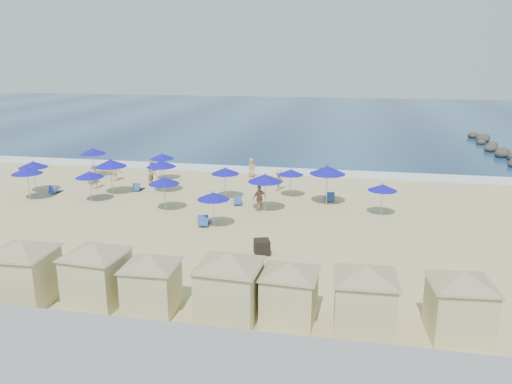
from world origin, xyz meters
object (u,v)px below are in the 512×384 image
cabana_5 (365,289)px  beachgoer_3 (279,180)px  umbrella_0 (33,164)px  umbrella_13 (164,181)px  umbrella_7 (225,171)px  umbrella_10 (328,170)px  trash_bin (262,247)px  umbrella_1 (27,171)px  cabana_6 (461,295)px  umbrella_4 (162,156)px  cabana_1 (96,265)px  umbrella_5 (161,164)px  beachgoer_2 (260,198)px  cabana_0 (23,263)px  rock_jetty (506,155)px  umbrella_12 (110,163)px  umbrella_11 (383,187)px  cabana_3 (229,277)px  beachgoer_4 (252,168)px  cabana_4 (290,284)px  beachgoer_0 (94,177)px  cabana_2 (151,275)px  umbrella_3 (89,174)px  umbrella_8 (265,178)px  beachgoer_5 (115,171)px  beachgoer_1 (153,172)px  umbrella_2 (93,151)px  umbrella_6 (213,196)px  umbrella_9 (291,172)px

cabana_5 → beachgoer_3: cabana_5 is taller
umbrella_0 → umbrella_13: bearing=-12.4°
umbrella_7 → umbrella_10: bearing=-1.7°
cabana_5 → umbrella_7: 18.21m
trash_bin → umbrella_1: bearing=139.7°
cabana_6 → umbrella_4: 27.14m
trash_bin → cabana_1: (-5.52, -6.22, 1.25)m
umbrella_5 → beachgoer_2: bearing=-21.1°
cabana_0 → umbrella_0: bearing=123.2°
umbrella_0 → umbrella_10: 20.87m
trash_bin → beachgoer_2: 7.22m
rock_jetty → umbrella_12: size_ratio=10.08×
umbrella_5 → umbrella_13: size_ratio=1.08×
umbrella_7 → umbrella_11: (10.41, -1.85, -0.17)m
cabana_3 → umbrella_0: 23.40m
trash_bin → umbrella_7: 10.45m
beachgoer_4 → umbrella_7: bearing=-159.3°
umbrella_5 → beachgoer_2: umbrella_5 is taller
cabana_4 → beachgoer_0: size_ratio=2.23×
beachgoer_0 → cabana_2: bearing=-119.8°
umbrella_10 → cabana_2: bearing=-110.3°
cabana_1 → umbrella_3: cabana_1 is taller
cabana_3 → umbrella_11: (6.15, 14.00, 0.11)m
umbrella_0 → umbrella_3: umbrella_0 is taller
rock_jetty → umbrella_8: umbrella_8 is taller
umbrella_3 → umbrella_7: umbrella_7 is taller
trash_bin → cabana_3: size_ratio=0.16×
umbrella_11 → beachgoer_2: bearing=-176.3°
umbrella_0 → beachgoer_4: bearing=28.0°
beachgoer_3 → cabana_0: bearing=-171.5°
umbrella_7 → beachgoer_3: 4.50m
cabana_3 → umbrella_3: 18.63m
umbrella_13 → beachgoer_5: umbrella_13 is taller
beachgoer_2 → cabana_4: bearing=64.6°
rock_jetty → umbrella_3: size_ratio=12.14×
cabana_2 → beachgoer_1: cabana_2 is taller
cabana_5 → umbrella_11: bearing=84.9°
cabana_3 → beachgoer_4: 22.74m
cabana_1 → umbrella_2: cabana_1 is taller
umbrella_4 → umbrella_7: (6.24, -4.24, 0.04)m
umbrella_6 → beachgoer_3: umbrella_6 is taller
cabana_4 → umbrella_6: bearing=120.3°
umbrella_6 → beachgoer_1: 11.58m
beachgoer_0 → beachgoer_4: beachgoer_0 is taller
rock_jetty → umbrella_6: (-22.17, -24.40, 1.51)m
umbrella_2 → umbrella_9: 16.80m
umbrella_10 → beachgoer_4: bearing=133.6°
cabana_0 → umbrella_12: size_ratio=1.76×
cabana_1 → umbrella_8: cabana_1 is taller
umbrella_1 → beachgoer_1: bearing=41.5°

